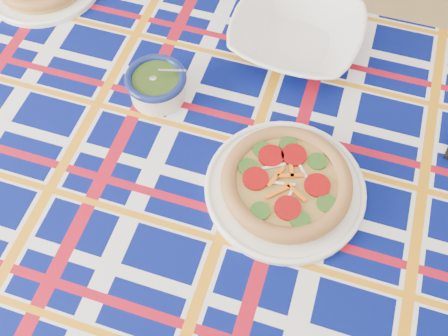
{
  "coord_description": "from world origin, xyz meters",
  "views": [
    {
      "loc": [
        0.2,
        -0.55,
        1.77
      ],
      "look_at": [
        0.21,
        -0.01,
        0.85
      ],
      "focal_mm": 40.0,
      "sensor_mm": 36.0,
      "label": 1
    }
  ],
  "objects_px": {
    "pesto_bowl": "(156,84)",
    "serving_bowl": "(296,35)",
    "dining_table": "(204,175)",
    "main_focaccia_plate": "(286,183)"
  },
  "relations": [
    {
      "from": "dining_table",
      "to": "serving_bowl",
      "type": "height_order",
      "value": "serving_bowl"
    },
    {
      "from": "main_focaccia_plate",
      "to": "pesto_bowl",
      "type": "bearing_deg",
      "value": 137.07
    },
    {
      "from": "main_focaccia_plate",
      "to": "serving_bowl",
      "type": "distance_m",
      "value": 0.42
    },
    {
      "from": "dining_table",
      "to": "serving_bowl",
      "type": "bearing_deg",
      "value": 72.98
    },
    {
      "from": "pesto_bowl",
      "to": "serving_bowl",
      "type": "relative_size",
      "value": 0.44
    },
    {
      "from": "dining_table",
      "to": "serving_bowl",
      "type": "xyz_separation_m",
      "value": [
        0.23,
        0.32,
        0.12
      ]
    },
    {
      "from": "dining_table",
      "to": "pesto_bowl",
      "type": "distance_m",
      "value": 0.24
    },
    {
      "from": "main_focaccia_plate",
      "to": "dining_table",
      "type": "bearing_deg",
      "value": 152.78
    },
    {
      "from": "pesto_bowl",
      "to": "serving_bowl",
      "type": "height_order",
      "value": "pesto_bowl"
    },
    {
      "from": "dining_table",
      "to": "main_focaccia_plate",
      "type": "relative_size",
      "value": 5.74
    }
  ]
}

